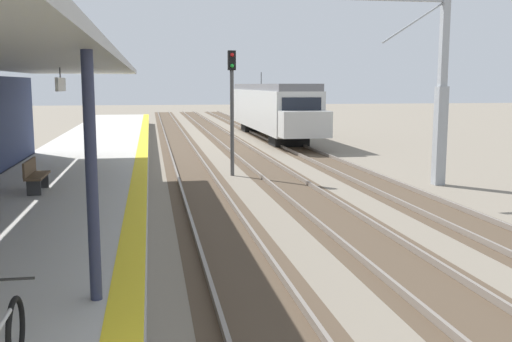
% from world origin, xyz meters
% --- Properties ---
extents(station_platform, '(5.00, 80.00, 0.91)m').
position_xyz_m(station_platform, '(-2.50, 16.00, 0.45)').
color(station_platform, '#B7B5AD').
rests_on(station_platform, ground).
extents(track_pair_nearest_platform, '(2.34, 120.00, 0.16)m').
position_xyz_m(track_pair_nearest_platform, '(1.90, 20.00, 0.05)').
color(track_pair_nearest_platform, '#4C3D2D').
rests_on(track_pair_nearest_platform, ground).
extents(track_pair_middle, '(2.34, 120.00, 0.16)m').
position_xyz_m(track_pair_middle, '(5.30, 20.00, 0.05)').
color(track_pair_middle, '#4C3D2D').
rests_on(track_pair_middle, ground).
extents(track_pair_far_side, '(2.34, 120.00, 0.16)m').
position_xyz_m(track_pair_far_side, '(8.70, 20.00, 0.05)').
color(track_pair_far_side, '#4C3D2D').
rests_on(track_pair_far_side, ground).
extents(approaching_train, '(2.93, 19.60, 4.76)m').
position_xyz_m(approaching_train, '(8.70, 38.48, 2.18)').
color(approaching_train, silver).
rests_on(approaching_train, ground).
extents(rail_signal_post, '(0.32, 0.34, 5.20)m').
position_xyz_m(rail_signal_post, '(3.50, 21.25, 3.19)').
color(rail_signal_post, '#4C4C4C').
rests_on(rail_signal_post, ground).
extents(catenary_pylon_far_side, '(5.00, 0.40, 7.50)m').
position_xyz_m(catenary_pylon_far_side, '(10.67, 17.58, 3.60)').
color(catenary_pylon_far_side, '#9EA3A8').
rests_on(catenary_pylon_far_side, ground).
extents(platform_bench, '(0.45, 1.60, 0.88)m').
position_xyz_m(platform_bench, '(-3.02, 13.54, 1.37)').
color(platform_bench, brown).
rests_on(platform_bench, station_platform).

